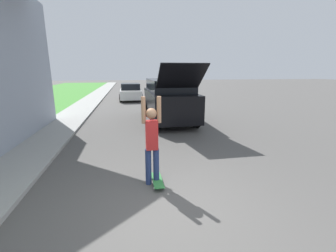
% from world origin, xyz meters
% --- Properties ---
extents(ground_plane, '(120.00, 120.00, 0.00)m').
position_xyz_m(ground_plane, '(0.00, 0.00, 0.00)').
color(ground_plane, '#54514F').
extents(sidewalk, '(1.80, 80.00, 0.10)m').
position_xyz_m(sidewalk, '(-3.60, 6.00, 0.05)').
color(sidewalk, '#9E9E99').
rests_on(sidewalk, ground_plane).
extents(suv_parked, '(2.14, 5.73, 2.70)m').
position_xyz_m(suv_parked, '(1.41, 7.35, 1.09)').
color(suv_parked, black).
rests_on(suv_parked, ground_plane).
extents(car_down_street, '(1.86, 4.20, 1.41)m').
position_xyz_m(car_down_street, '(-0.29, 16.08, 0.69)').
color(car_down_street, silver).
rests_on(car_down_street, ground_plane).
extents(skateboarder, '(0.41, 0.22, 1.93)m').
position_xyz_m(skateboarder, '(-0.13, 0.99, 1.00)').
color(skateboarder, navy).
rests_on(skateboarder, ground_plane).
extents(skateboard, '(0.23, 0.77, 0.10)m').
position_xyz_m(skateboard, '(-0.02, 0.96, 0.08)').
color(skateboard, '#337F3D').
rests_on(skateboard, ground_plane).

